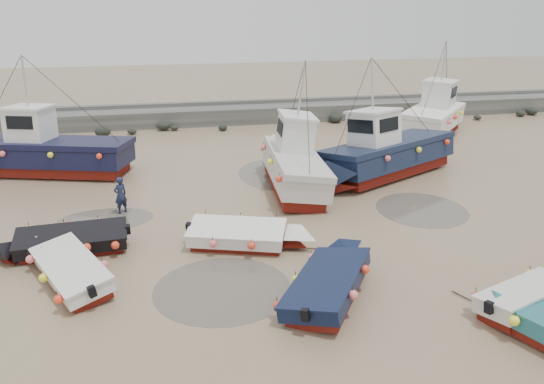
{
  "coord_description": "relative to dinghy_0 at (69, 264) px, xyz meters",
  "views": [
    {
      "loc": [
        -4.61,
        -17.57,
        9.08
      ],
      "look_at": [
        -0.62,
        2.76,
        1.4
      ],
      "focal_mm": 35.0,
      "sensor_mm": 36.0,
      "label": 1
    }
  ],
  "objects": [
    {
      "name": "dinghy_5",
      "position": [
        6.27,
        1.32,
        0.01
      ],
      "size": [
        5.86,
        3.05,
        1.43
      ],
      "rotation": [
        0.0,
        0.0,
        -1.88
      ],
      "color": "maroon",
      "rests_on": "ground"
    },
    {
      "name": "dinghy_1",
      "position": [
        8.5,
        -2.65,
        -0.0
      ],
      "size": [
        4.36,
        6.04,
        1.43
      ],
      "rotation": [
        0.0,
        0.0,
        -0.57
      ],
      "color": "maroon",
      "rests_on": "ground"
    },
    {
      "name": "ground",
      "position": [
        8.28,
        0.57,
        -0.54
      ],
      "size": [
        120.0,
        120.0,
        0.0
      ],
      "primitive_type": "plane",
      "color": "#8D7B5A",
      "rests_on": "ground"
    },
    {
      "name": "dinghy_4",
      "position": [
        -0.59,
        2.1,
        0.0
      ],
      "size": [
        6.37,
        2.22,
        1.43
      ],
      "rotation": [
        0.0,
        0.0,
        1.65
      ],
      "color": "maroon",
      "rests_on": "ground"
    },
    {
      "name": "dinghy_0",
      "position": [
        0.0,
        0.0,
        0.0
      ],
      "size": [
        3.57,
        6.12,
        1.43
      ],
      "rotation": [
        0.0,
        0.0,
        0.46
      ],
      "color": "maroon",
      "rests_on": "ground"
    },
    {
      "name": "cabin_boat_0",
      "position": [
        -3.23,
        12.33,
        0.76
      ],
      "size": [
        11.35,
        5.36,
        6.22
      ],
      "rotation": [
        0.0,
        0.0,
        1.29
      ],
      "color": "maroon",
      "rests_on": "ground"
    },
    {
      "name": "seawall",
      "position": [
        8.33,
        22.56,
        0.09
      ],
      "size": [
        60.0,
        4.92,
        1.5
      ],
      "color": "slate",
      "rests_on": "ground"
    },
    {
      "name": "cabin_boat_3",
      "position": [
        21.93,
        16.73,
        0.82
      ],
      "size": [
        7.56,
        8.1,
        6.22
      ],
      "rotation": [
        0.0,
        0.0,
        -0.74
      ],
      "color": "maroon",
      "rests_on": "ground"
    },
    {
      "name": "puddle_a",
      "position": [
        5.0,
        -1.7,
        -0.54
      ],
      "size": [
        4.58,
        4.58,
        0.01
      ],
      "primitive_type": "cylinder",
      "color": "#585147",
      "rests_on": "ground"
    },
    {
      "name": "cabin_boat_2",
      "position": [
        14.51,
        8.15,
        0.77
      ],
      "size": [
        10.56,
        6.8,
        6.22
      ],
      "rotation": [
        0.0,
        0.0,
        2.05
      ],
      "color": "maroon",
      "rests_on": "ground"
    },
    {
      "name": "dinghy_3",
      "position": [
        14.3,
        -4.73,
        0.01
      ],
      "size": [
        5.5,
        2.68,
        1.43
      ],
      "rotation": [
        0.0,
        0.0,
        -1.21
      ],
      "color": "maroon",
      "rests_on": "ground"
    },
    {
      "name": "puddle_d",
      "position": [
        9.68,
        9.76,
        -0.54
      ],
      "size": [
        5.15,
        5.15,
        0.01
      ],
      "primitive_type": "cylinder",
      "color": "#585147",
      "rests_on": "ground"
    },
    {
      "name": "cabin_boat_1",
      "position": [
        9.42,
        7.68,
        0.81
      ],
      "size": [
        3.0,
        9.91,
        6.22
      ],
      "rotation": [
        0.0,
        0.0,
        -0.05
      ],
      "color": "maroon",
      "rests_on": "ground"
    },
    {
      "name": "puddle_b",
      "position": [
        14.6,
        3.5,
        -0.54
      ],
      "size": [
        4.07,
        4.07,
        0.01
      ],
      "primitive_type": "cylinder",
      "color": "#585147",
      "rests_on": "ground"
    },
    {
      "name": "person",
      "position": [
        1.31,
        5.69,
        -0.54
      ],
      "size": [
        0.73,
        0.68,
        1.68
      ],
      "primitive_type": "imported",
      "rotation": [
        0.0,
        0.0,
        3.76
      ],
      "color": "#1A213B",
      "rests_on": "ground"
    },
    {
      "name": "puddle_c",
      "position": [
        0.64,
        5.05,
        -0.54
      ],
      "size": [
        4.08,
        4.08,
        0.01
      ],
      "primitive_type": "cylinder",
      "color": "#585147",
      "rests_on": "ground"
    }
  ]
}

